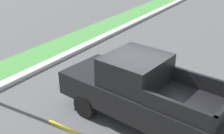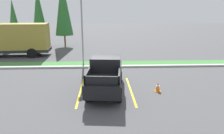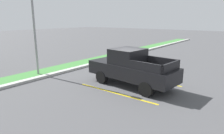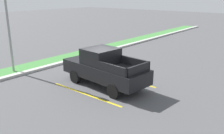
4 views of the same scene
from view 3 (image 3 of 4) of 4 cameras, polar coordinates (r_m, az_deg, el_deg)
name	(u,v)px [view 3 (image 3 of 4)]	position (r m, az deg, el deg)	size (l,w,h in m)	color
ground_plane	(128,83)	(12.12, 4.65, -4.47)	(120.00, 120.00, 0.00)	#4C4C4F
parking_line_near	(115,93)	(10.45, 0.97, -7.40)	(0.12, 4.80, 0.01)	yellow
parking_line_far	(144,79)	(12.95, 9.15, -3.40)	(0.12, 4.80, 0.01)	yellow
curb_strip	(72,69)	(15.27, -11.31, -0.60)	(56.00, 0.40, 0.15)	#B2B2AD
grass_median	(62,68)	(16.11, -13.90, -0.17)	(56.00, 1.80, 0.06)	#42843D
pickup_truck_main	(131,68)	(11.41, 5.42, -0.21)	(2.38, 5.38, 2.10)	black
street_light	(35,18)	(14.09, -21.05, 12.80)	(0.24, 1.49, 6.46)	gray
traffic_cone	(159,70)	(14.20, 13.10, -0.87)	(0.36, 0.36, 0.60)	orange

